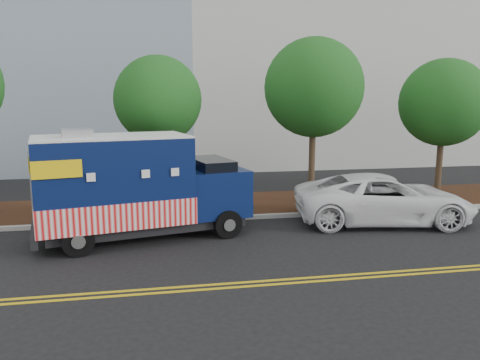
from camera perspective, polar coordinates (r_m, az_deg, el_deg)
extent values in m
plane|color=black|center=(15.63, -9.08, -6.55)|extent=(120.00, 120.00, 0.00)
cube|color=#9E9E99|center=(16.95, -9.21, -4.96)|extent=(120.00, 0.18, 0.15)
cube|color=black|center=(18.99, -9.35, -3.33)|extent=(120.00, 4.00, 0.15)
cube|color=gold|center=(11.43, -8.49, -12.86)|extent=(120.00, 0.10, 0.01)
cube|color=gold|center=(11.20, -8.44, -13.36)|extent=(120.00, 0.10, 0.01)
cylinder|color=#38281C|center=(18.90, -9.73, 1.75)|extent=(0.26, 0.26, 3.49)
sphere|color=#175217|center=(18.70, -9.97, 9.64)|extent=(3.40, 3.40, 3.40)
cylinder|color=#38281C|center=(19.46, 8.75, 2.50)|extent=(0.26, 0.26, 3.81)
sphere|color=#175217|center=(19.30, 8.99, 11.06)|extent=(3.97, 3.97, 3.97)
cylinder|color=#38281C|center=(22.16, 23.12, 2.02)|extent=(0.26, 0.26, 3.27)
sphere|color=#175217|center=(21.98, 23.59, 8.65)|extent=(3.72, 3.72, 3.72)
cube|color=#473828|center=(17.23, -22.41, -1.52)|extent=(0.06, 0.06, 2.40)
cube|color=black|center=(15.34, -11.34, -5.17)|extent=(6.34, 3.29, 0.30)
cube|color=#0A1746|center=(14.87, -15.20, 0.06)|extent=(4.95, 3.39, 2.59)
cube|color=red|center=(15.05, -15.04, -3.38)|extent=(5.01, 3.46, 0.81)
cube|color=white|center=(14.71, -15.44, 5.11)|extent=(4.95, 3.39, 0.06)
cube|color=#B7B7BA|center=(14.61, -19.26, 5.43)|extent=(1.03, 1.03, 0.24)
cube|color=#0A1746|center=(15.72, -3.35, -1.27)|extent=(2.39, 2.68, 1.51)
cube|color=black|center=(15.57, -3.56, 1.32)|extent=(1.50, 2.28, 0.70)
cube|color=black|center=(16.17, -0.01, -2.76)|extent=(0.55, 2.13, 0.32)
cube|color=black|center=(15.08, -23.75, -6.00)|extent=(0.71, 2.41, 0.30)
cube|color=#B7B7BA|center=(14.75, -24.04, -0.34)|extent=(0.46, 1.91, 2.05)
cube|color=#B7B7BA|center=(16.16, -14.69, 1.06)|extent=(1.91, 0.46, 1.19)
cube|color=yellow|center=(13.40, -21.44, 1.20)|extent=(1.27, 0.30, 0.49)
cube|color=yellow|center=(15.94, -21.70, 2.51)|extent=(1.27, 0.30, 0.49)
cylinder|color=black|center=(14.96, -1.51, -5.37)|extent=(0.95, 0.49, 0.91)
cylinder|color=black|center=(16.96, -4.21, -3.53)|extent=(0.95, 0.49, 0.91)
cylinder|color=black|center=(14.04, -19.14, -6.99)|extent=(0.95, 0.49, 0.91)
cylinder|color=black|center=(16.16, -19.67, -4.80)|extent=(0.95, 0.49, 0.91)
imported|color=white|center=(17.41, 17.10, -2.20)|extent=(6.64, 3.88, 1.74)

